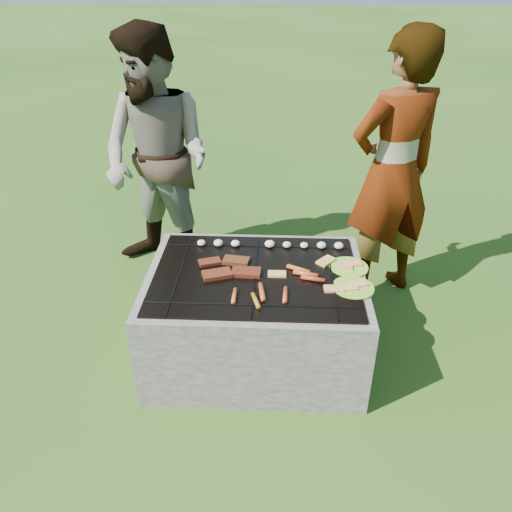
{
  "coord_description": "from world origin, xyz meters",
  "views": [
    {
      "loc": [
        0.12,
        -2.49,
        2.21
      ],
      "look_at": [
        0.0,
        0.05,
        0.7
      ],
      "focal_mm": 35.0,
      "sensor_mm": 36.0,
      "label": 1
    }
  ],
  "objects": [
    {
      "name": "lawn",
      "position": [
        0.0,
        0.0,
        0.0
      ],
      "size": [
        60.0,
        60.0,
        0.0
      ],
      "primitive_type": "plane",
      "color": "#234310",
      "rests_on": "ground"
    },
    {
      "name": "fire_pit",
      "position": [
        0.0,
        0.0,
        0.28
      ],
      "size": [
        1.3,
        1.0,
        0.62
      ],
      "color": "gray",
      "rests_on": "ground"
    },
    {
      "name": "mushrooms",
      "position": [
        0.09,
        0.32,
        0.63
      ],
      "size": [
        0.95,
        0.06,
        0.04
      ],
      "color": "#ECE4C8",
      "rests_on": "fire_pit"
    },
    {
      "name": "pork_slabs",
      "position": [
        -0.16,
        0.03,
        0.62
      ],
      "size": [
        0.39,
        0.29,
        0.03
      ],
      "color": "maroon",
      "rests_on": "fire_pit"
    },
    {
      "name": "sausages",
      "position": [
        0.15,
        -0.14,
        0.63
      ],
      "size": [
        0.52,
        0.44,
        0.03
      ],
      "color": "#C47120",
      "rests_on": "fire_pit"
    },
    {
      "name": "bread_on_grate",
      "position": [
        0.35,
        0.01,
        0.62
      ],
      "size": [
        0.43,
        0.4,
        0.02
      ],
      "color": "#E2CF73",
      "rests_on": "fire_pit"
    },
    {
      "name": "plate_far",
      "position": [
        0.56,
        0.1,
        0.61
      ],
      "size": [
        0.24,
        0.24,
        0.03
      ],
      "color": "#C1D332",
      "rests_on": "fire_pit"
    },
    {
      "name": "plate_near",
      "position": [
        0.56,
        -0.12,
        0.61
      ],
      "size": [
        0.31,
        0.31,
        0.03
      ],
      "color": "#D1F039",
      "rests_on": "fire_pit"
    },
    {
      "name": "cook",
      "position": [
        0.91,
        0.79,
        0.95
      ],
      "size": [
        0.82,
        0.7,
        1.9
      ],
      "primitive_type": "imported",
      "rotation": [
        0.0,
        0.0,
        3.57
      ],
      "color": "#A59589",
      "rests_on": "ground"
    },
    {
      "name": "bystander",
      "position": [
        -0.77,
        1.01,
        0.94
      ],
      "size": [
        1.14,
        1.06,
        1.88
      ],
      "primitive_type": "imported",
      "rotation": [
        0.0,
        0.0,
        -0.5
      ],
      "color": "#9F9184",
      "rests_on": "ground"
    }
  ]
}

